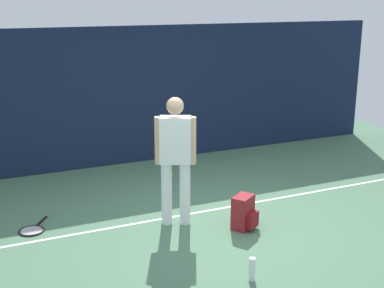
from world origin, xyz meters
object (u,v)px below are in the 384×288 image
Objects in this scene: tennis_racket at (32,230)px; tennis_ball_near_player at (171,174)px; water_bottle at (252,269)px; tennis_player at (175,154)px; backpack at (244,213)px.

tennis_ball_near_player is at bearing 150.69° from tennis_racket.
tennis_ball_near_player is at bearing 82.35° from water_bottle.
water_bottle reaches higher than tennis_racket.
tennis_player is 25.76× the size of tennis_ball_near_player.
tennis_racket is 2.34× the size of water_bottle.
water_bottle is (0.18, -1.67, -0.84)m from tennis_player.
tennis_player reaches higher than water_bottle.
water_bottle is (-0.57, -1.18, -0.08)m from backpack.
tennis_player is at bearing -109.80° from tennis_ball_near_player.
backpack reaches higher than tennis_ball_near_player.
tennis_player is at bearing 106.21° from tennis_racket.
backpack is 2.30m from tennis_ball_near_player.
backpack is 6.67× the size of tennis_ball_near_player.
tennis_racket is 1.38× the size of backpack.
tennis_player is 2.13m from tennis_ball_near_player.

